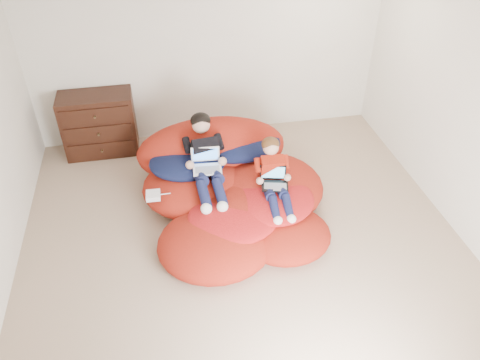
# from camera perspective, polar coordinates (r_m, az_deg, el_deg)

# --- Properties ---
(room_shell) EXTENTS (5.10, 5.10, 2.77)m
(room_shell) POSITION_cam_1_polar(r_m,az_deg,el_deg) (5.29, 0.37, -5.79)
(room_shell) COLOR tan
(room_shell) RESTS_ON ground
(dresser) EXTENTS (1.00, 0.56, 0.90)m
(dresser) POSITION_cam_1_polar(r_m,az_deg,el_deg) (6.95, -16.77, 6.55)
(dresser) COLOR black
(dresser) RESTS_ON ground
(beanbag_pile) EXTENTS (2.29, 2.49, 0.91)m
(beanbag_pile) POSITION_cam_1_polar(r_m,az_deg,el_deg) (5.78, -1.25, -0.78)
(beanbag_pile) COLOR #AF2213
(beanbag_pile) RESTS_ON ground
(cream_pillow) EXTENTS (0.42, 0.27, 0.27)m
(cream_pillow) POSITION_cam_1_polar(r_m,az_deg,el_deg) (6.20, -6.47, 5.90)
(cream_pillow) COLOR beige
(cream_pillow) RESTS_ON beanbag_pile
(older_boy) EXTENTS (0.36, 1.19, 0.71)m
(older_boy) POSITION_cam_1_polar(r_m,az_deg,el_deg) (5.63, -4.28, 3.10)
(older_boy) COLOR black
(older_boy) RESTS_ON beanbag_pile
(younger_boy) EXTENTS (0.29, 0.88, 0.67)m
(younger_boy) POSITION_cam_1_polar(r_m,az_deg,el_deg) (5.41, 4.14, 0.76)
(younger_boy) COLOR #A4200E
(younger_boy) RESTS_ON beanbag_pile
(laptop_white) EXTENTS (0.36, 0.32, 0.25)m
(laptop_white) POSITION_cam_1_polar(r_m,az_deg,el_deg) (5.57, -4.11, 2.14)
(laptop_white) COLOR white
(laptop_white) RESTS_ON older_boy
(laptop_black) EXTENTS (0.35, 0.32, 0.23)m
(laptop_black) POSITION_cam_1_polar(r_m,az_deg,el_deg) (5.43, 4.18, 0.01)
(laptop_black) COLOR black
(laptop_black) RESTS_ON younger_boy
(power_adapter) EXTENTS (0.17, 0.17, 0.06)m
(power_adapter) POSITION_cam_1_polar(r_m,az_deg,el_deg) (5.49, -10.53, -1.86)
(power_adapter) COLOR white
(power_adapter) RESTS_ON beanbag_pile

